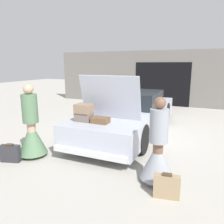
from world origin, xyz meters
TOP-DOWN VIEW (x-y plane):
  - ground_plane at (0.00, 0.00)m, footprint 40.00×40.00m
  - garage_wall_back at (0.00, 5.06)m, footprint 12.00×0.14m
  - car at (-0.00, 0.02)m, footprint 1.85×5.34m
  - person_left at (-1.44, -2.73)m, footprint 0.65×0.65m
  - person_right at (1.44, -2.71)m, footprint 0.62×0.62m
  - suitcase_beside_left_person at (-1.68, -3.16)m, footprint 0.45×0.25m
  - suitcase_beside_right_person at (1.68, -3.15)m, footprint 0.43×0.19m

SIDE VIEW (x-z plane):
  - ground_plane at x=0.00m, z-range 0.00..0.00m
  - suitcase_beside_left_person at x=-1.68m, z-range -0.01..0.40m
  - suitcase_beside_right_person at x=1.68m, z-range -0.01..0.40m
  - person_right at x=1.44m, z-range -0.23..1.33m
  - car at x=0.00m, z-range -0.35..1.49m
  - person_left at x=-1.44m, z-range -0.24..1.43m
  - garage_wall_back at x=0.00m, z-range -0.01..2.79m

